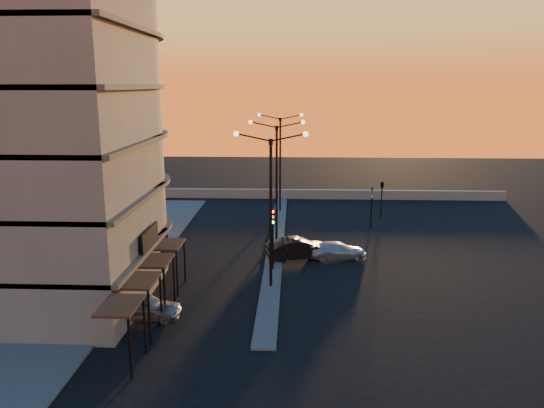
{
  "coord_description": "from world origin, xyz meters",
  "views": [
    {
      "loc": [
        1.38,
        -30.52,
        12.1
      ],
      "look_at": [
        -0.22,
        6.76,
        3.7
      ],
      "focal_mm": 35.0,
      "sensor_mm": 36.0,
      "label": 1
    }
  ],
  "objects_px": {
    "car_hatchback": "(144,307)",
    "car_sedan": "(299,249)",
    "streetlamp_mid": "(277,171)",
    "car_wagon": "(338,250)",
    "traffic_light_main": "(273,229)"
  },
  "relations": [
    {
      "from": "traffic_light_main",
      "to": "car_wagon",
      "type": "height_order",
      "value": "traffic_light_main"
    },
    {
      "from": "streetlamp_mid",
      "to": "car_sedan",
      "type": "height_order",
      "value": "streetlamp_mid"
    },
    {
      "from": "car_sedan",
      "to": "car_wagon",
      "type": "bearing_deg",
      "value": -100.32
    },
    {
      "from": "car_sedan",
      "to": "car_hatchback",
      "type": "bearing_deg",
      "value": 126.86
    },
    {
      "from": "car_wagon",
      "to": "car_hatchback",
      "type": "bearing_deg",
      "value": 127.59
    },
    {
      "from": "traffic_light_main",
      "to": "streetlamp_mid",
      "type": "bearing_deg",
      "value": 90.0
    },
    {
      "from": "traffic_light_main",
      "to": "car_sedan",
      "type": "height_order",
      "value": "traffic_light_main"
    },
    {
      "from": "traffic_light_main",
      "to": "car_sedan",
      "type": "relative_size",
      "value": 0.93
    },
    {
      "from": "car_sedan",
      "to": "traffic_light_main",
      "type": "bearing_deg",
      "value": 132.16
    },
    {
      "from": "streetlamp_mid",
      "to": "traffic_light_main",
      "type": "bearing_deg",
      "value": -90.0
    },
    {
      "from": "streetlamp_mid",
      "to": "car_sedan",
      "type": "xyz_separation_m",
      "value": [
        1.73,
        -4.51,
        -4.84
      ]
    },
    {
      "from": "car_hatchback",
      "to": "car_sedan",
      "type": "relative_size",
      "value": 0.85
    },
    {
      "from": "streetlamp_mid",
      "to": "car_hatchback",
      "type": "xyz_separation_m",
      "value": [
        -6.5,
        -14.74,
        -4.93
      ]
    },
    {
      "from": "car_sedan",
      "to": "streetlamp_mid",
      "type": "bearing_deg",
      "value": 6.71
    },
    {
      "from": "traffic_light_main",
      "to": "car_wagon",
      "type": "bearing_deg",
      "value": 31.97
    }
  ]
}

